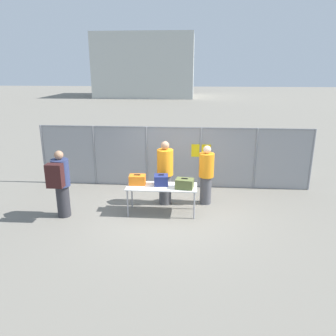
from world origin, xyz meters
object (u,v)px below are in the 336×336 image
(traveler_hooded, at_px, (60,182))
(utility_trailer, at_px, (243,158))
(suitcase_navy, at_px, (161,180))
(security_worker_far, at_px, (206,174))
(suitcase_olive, at_px, (184,184))
(security_worker_near, at_px, (165,172))
(suitcase_orange, at_px, (137,180))
(inspection_table, at_px, (162,188))

(traveler_hooded, relative_size, utility_trailer, 0.41)
(suitcase_navy, distance_m, security_worker_far, 1.34)
(suitcase_olive, relative_size, security_worker_far, 0.29)
(security_worker_near, bearing_deg, traveler_hooded, 43.13)
(suitcase_navy, xyz_separation_m, suitcase_olive, (0.61, -0.20, -0.01))
(traveler_hooded, bearing_deg, security_worker_far, 16.09)
(suitcase_orange, height_order, traveler_hooded, traveler_hooded)
(suitcase_navy, xyz_separation_m, traveler_hooded, (-2.46, -0.56, 0.08))
(suitcase_orange, relative_size, suitcase_olive, 0.91)
(suitcase_navy, relative_size, utility_trailer, 0.09)
(inspection_table, xyz_separation_m, security_worker_near, (0.03, 0.63, 0.24))
(traveler_hooded, xyz_separation_m, security_worker_near, (2.52, 1.09, -0.03))
(suitcase_olive, relative_size, security_worker_near, 0.27)
(inspection_table, xyz_separation_m, utility_trailer, (2.63, 4.08, -0.26))
(inspection_table, distance_m, security_worker_near, 0.68)
(traveler_hooded, bearing_deg, suitcase_navy, 10.71)
(suitcase_orange, bearing_deg, suitcase_navy, 0.46)
(inspection_table, relative_size, suitcase_orange, 4.15)
(suitcase_navy, bearing_deg, suitcase_orange, -179.54)
(suitcase_navy, xyz_separation_m, security_worker_near, (0.06, 0.53, 0.05))
(security_worker_near, xyz_separation_m, security_worker_far, (1.13, 0.10, -0.06))
(suitcase_navy, relative_size, suitcase_olive, 0.82)
(suitcase_olive, distance_m, security_worker_far, 1.01)
(inspection_table, xyz_separation_m, traveler_hooded, (-2.49, -0.46, 0.27))
(security_worker_far, xyz_separation_m, utility_trailer, (1.47, 3.35, -0.43))
(security_worker_far, bearing_deg, suitcase_navy, 46.56)
(security_worker_near, relative_size, security_worker_far, 1.07)
(suitcase_navy, height_order, suitcase_olive, suitcase_navy)
(suitcase_navy, relative_size, traveler_hooded, 0.22)
(traveler_hooded, bearing_deg, suitcase_olive, 4.55)
(suitcase_orange, xyz_separation_m, suitcase_olive, (1.24, -0.20, -0.00))
(suitcase_orange, height_order, suitcase_navy, suitcase_navy)
(security_worker_near, bearing_deg, security_worker_far, -155.04)
(utility_trailer, bearing_deg, security_worker_far, -113.74)
(suitcase_navy, bearing_deg, security_worker_far, 28.28)
(suitcase_orange, bearing_deg, security_worker_near, 38.36)
(security_worker_near, height_order, utility_trailer, security_worker_near)
(suitcase_olive, bearing_deg, security_worker_far, 55.78)
(traveler_hooded, relative_size, security_worker_near, 0.97)
(inspection_table, distance_m, security_worker_far, 1.38)
(suitcase_navy, bearing_deg, security_worker_near, 83.92)
(suitcase_olive, bearing_deg, security_worker_near, 127.15)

